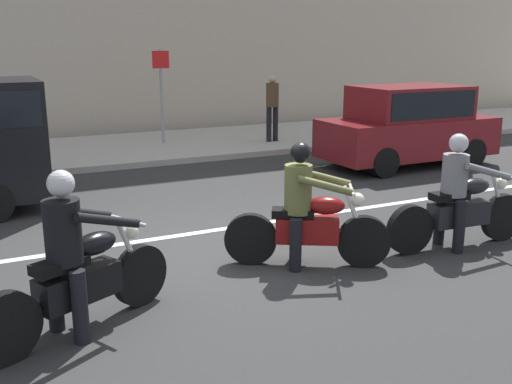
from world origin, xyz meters
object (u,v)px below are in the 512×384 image
object	(u,v)px
motorcycle_with_rider_olive	(306,217)
parked_hatchback_maroon	(408,125)
street_sign_post	(161,87)
motorcycle_with_rider_gray	(459,202)
motorcycle_with_rider_black_leather	(76,268)
pedestrian_bystander	(272,103)

from	to	relation	value
motorcycle_with_rider_olive	parked_hatchback_maroon	bearing A→B (deg)	39.41
street_sign_post	parked_hatchback_maroon	bearing A→B (deg)	-46.68
motorcycle_with_rider_gray	parked_hatchback_maroon	world-z (taller)	parked_hatchback_maroon
motorcycle_with_rider_olive	motorcycle_with_rider_black_leather	bearing A→B (deg)	-169.38
motorcycle_with_rider_olive	parked_hatchback_maroon	distance (m)	6.82
pedestrian_bystander	motorcycle_with_rider_black_leather	bearing A→B (deg)	-127.81
motorcycle_with_rider_gray	street_sign_post	world-z (taller)	street_sign_post
motorcycle_with_rider_olive	street_sign_post	xyz separation A→B (m)	(0.96, 8.89, 0.97)
motorcycle_with_rider_black_leather	motorcycle_with_rider_gray	bearing A→B (deg)	2.43
parked_hatchback_maroon	pedestrian_bystander	xyz separation A→B (m)	(-1.57, 3.60, 0.24)
parked_hatchback_maroon	pedestrian_bystander	bearing A→B (deg)	113.53
street_sign_post	pedestrian_bystander	distance (m)	2.94
motorcycle_with_rider_black_leather	street_sign_post	xyz separation A→B (m)	(3.83, 9.43, 0.95)
motorcycle_with_rider_black_leather	pedestrian_bystander	distance (m)	10.72
street_sign_post	pedestrian_bystander	size ratio (longest dim) A/B	1.37
motorcycle_with_rider_olive	motorcycle_with_rider_gray	size ratio (longest dim) A/B	0.83
motorcycle_with_rider_gray	street_sign_post	distance (m)	9.35
motorcycle_with_rider_gray	parked_hatchback_maroon	bearing A→B (deg)	56.70
motorcycle_with_rider_black_leather	parked_hatchback_maroon	distance (m)	9.48
motorcycle_with_rider_gray	pedestrian_bystander	size ratio (longest dim) A/B	1.27
motorcycle_with_rider_gray	motorcycle_with_rider_black_leather	bearing A→B (deg)	-177.57
street_sign_post	pedestrian_bystander	bearing A→B (deg)	-19.44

